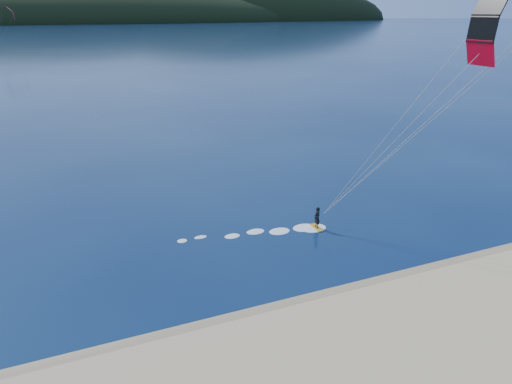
% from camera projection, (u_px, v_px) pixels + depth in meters
% --- Properties ---
extents(wet_sand, '(220.00, 2.50, 0.10)m').
position_uv_depth(wet_sand, '(244.00, 327.00, 22.28)').
color(wet_sand, '#907554').
rests_on(wet_sand, ground).
extents(headland, '(1200.00, 310.00, 140.00)m').
position_uv_depth(headland, '(78.00, 22.00, 658.22)').
color(headland, black).
rests_on(headland, ground).
extents(kitesurfer_far, '(10.59, 6.09, 15.33)m').
position_uv_depth(kitesurfer_far, '(3.00, 17.00, 171.07)').
color(kitesurfer_far, gold).
rests_on(kitesurfer_far, ground).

